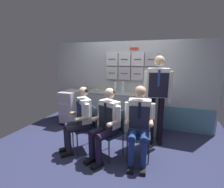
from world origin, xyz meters
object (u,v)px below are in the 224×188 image
crew_member_standing (157,91)px  folding_chair_right (113,127)px  folding_chair_by_counter (139,127)px  crew_member_by_counter (139,120)px  service_trolley (72,106)px  water_bottle_short (115,86)px  crew_member_left (80,117)px  crew_member_right (106,121)px  folding_chair_left (89,123)px  espresso_cup_small (137,91)px

crew_member_standing → folding_chair_right: bearing=-133.7°
folding_chair_by_counter → crew_member_by_counter: size_ratio=0.66×
folding_chair_right → folding_chair_by_counter: same height
service_trolley → water_bottle_short: (1.16, 0.25, 0.56)m
crew_member_left → crew_member_right: crew_member_right is taller
folding_chair_left → water_bottle_short: water_bottle_short is taller
espresso_cup_small → folding_chair_left: bearing=-117.6°
folding_chair_by_counter → water_bottle_short: water_bottle_short is taller
service_trolley → espresso_cup_small: (1.73, 0.24, 0.48)m
crew_member_left → crew_member_standing: crew_member_standing is taller
crew_member_left → crew_member_standing: (1.31, 0.82, 0.42)m
service_trolley → folding_chair_left: bearing=-44.4°
folding_chair_right → folding_chair_left: bearing=176.7°
crew_member_right → service_trolley: bearing=141.0°
espresso_cup_small → crew_member_right: bearing=-99.0°
folding_chair_left → water_bottle_short: 1.39m
folding_chair_left → folding_chair_right: 0.50m
service_trolley → folding_chair_by_counter: 2.22m
service_trolley → folding_chair_right: bearing=-34.3°
service_trolley → crew_member_standing: size_ratio=0.49×
crew_member_right → folding_chair_left: bearing=158.0°
folding_chair_left → folding_chair_by_counter: bearing=7.1°
service_trolley → folding_chair_by_counter: (2.02, -0.92, 0.05)m
service_trolley → crew_member_right: (1.50, -1.21, 0.22)m
crew_member_by_counter → service_trolley: bearing=152.2°
folding_chair_left → crew_member_standing: size_ratio=0.47×
crew_member_right → water_bottle_short: crew_member_right is taller
folding_chair_right → crew_member_by_counter: size_ratio=0.66×
water_bottle_short → espresso_cup_small: (0.57, -0.01, -0.08)m
folding_chair_left → water_bottle_short: bearing=85.4°
service_trolley → folding_chair_right: size_ratio=1.04×
folding_chair_right → folding_chair_by_counter: 0.48m
crew_member_standing → service_trolley: bearing=171.5°
crew_member_left → folding_chair_by_counter: bearing=12.5°
folding_chair_right → crew_member_by_counter: crew_member_by_counter is taller
service_trolley → espresso_cup_small: espresso_cup_small is taller
folding_chair_left → folding_chair_by_counter: size_ratio=1.00×
crew_member_left → folding_chair_left: bearing=45.7°
crew_member_left → espresso_cup_small: crew_member_left is taller
crew_member_left → crew_member_right: size_ratio=0.98×
crew_member_left → crew_member_standing: bearing=31.9°
service_trolley → crew_member_left: size_ratio=0.72×
folding_chair_by_counter → crew_member_by_counter: bearing=-81.9°
crew_member_by_counter → espresso_cup_small: bearing=103.3°
folding_chair_right → crew_member_right: crew_member_right is taller
crew_member_by_counter → folding_chair_right: bearing=179.0°
folding_chair_right → espresso_cup_small: espresso_cup_small is taller
crew_member_standing → water_bottle_short: (-1.09, 0.59, -0.06)m
crew_member_by_counter → folding_chair_left: bearing=177.9°
folding_chair_left → folding_chair_by_counter: (0.96, 0.12, 0.00)m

